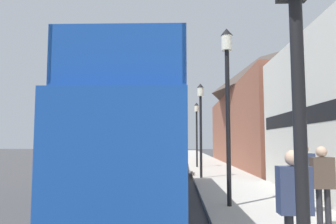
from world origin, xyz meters
TOP-DOWN VIEW (x-y plane):
  - ground_plane at (0.00, 21.00)m, footprint 144.00×144.00m
  - sidewalk at (7.35, 18.00)m, footprint 3.37×108.00m
  - brick_terrace_rear at (12.04, 24.07)m, footprint 6.00×23.20m
  - tour_bus at (3.82, 6.35)m, footprint 2.53×10.67m
  - parked_car_ahead_of_bus at (4.57, 14.49)m, footprint 1.90×4.08m
  - pedestrian_nearest at (6.52, 0.47)m, footprint 0.44×0.24m
  - pedestrian_second at (7.97, 2.94)m, footprint 0.45×0.25m
  - pedestrian_third at (8.22, 4.56)m, footprint 0.46×0.25m
  - traffic_signal at (6.03, -1.19)m, footprint 0.28×0.42m
  - lamp_post_nearest at (6.37, 5.36)m, footprint 0.35×0.35m
  - lamp_post_second at (6.07, 12.79)m, footprint 0.35×0.35m
  - lamp_post_third at (6.27, 20.22)m, footprint 0.35×0.35m

SIDE VIEW (x-z plane):
  - ground_plane at x=0.00m, z-range 0.00..0.00m
  - sidewalk at x=7.35m, z-range 0.00..0.14m
  - parked_car_ahead_of_bus at x=4.57m, z-range -0.05..1.38m
  - pedestrian_nearest at x=6.52m, z-range 0.31..2.01m
  - pedestrian_second at x=7.97m, z-range 0.32..2.03m
  - pedestrian_third at x=8.22m, z-range 0.32..2.06m
  - tour_bus at x=3.82m, z-range -0.18..3.83m
  - traffic_signal at x=6.03m, z-range 1.07..5.08m
  - lamp_post_third at x=6.27m, z-range 1.04..5.81m
  - lamp_post_second at x=6.07m, z-range 1.05..5.92m
  - lamp_post_nearest at x=6.37m, z-range 1.08..6.27m
  - brick_terrace_rear at x=12.04m, z-range 0.00..9.39m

